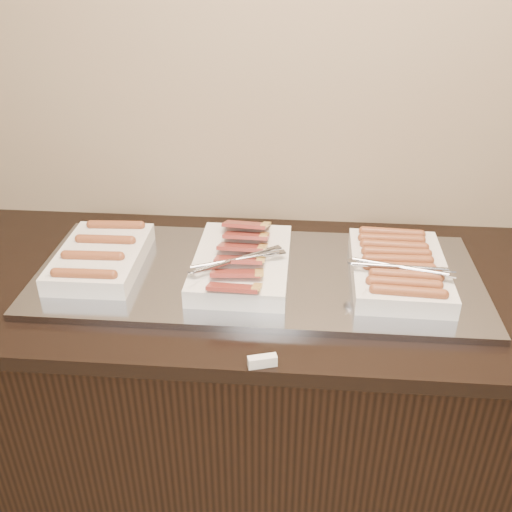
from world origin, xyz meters
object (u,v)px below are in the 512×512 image
(counter, at_px, (251,399))
(dish_right, at_px, (398,268))
(dish_center, at_px, (241,262))
(warming_tray, at_px, (257,275))
(dish_left, at_px, (101,257))

(counter, height_order, dish_right, dish_right)
(counter, xyz_separation_m, dish_right, (0.39, -0.00, 0.50))
(dish_center, bearing_deg, counter, 9.36)
(counter, relative_size, dish_right, 5.53)
(counter, xyz_separation_m, warming_tray, (0.02, 0.00, 0.46))
(counter, bearing_deg, warming_tray, 0.00)
(dish_left, distance_m, dish_center, 0.39)
(counter, height_order, dish_center, dish_center)
(dish_right, bearing_deg, dish_center, -179.00)
(counter, relative_size, dish_center, 5.11)
(warming_tray, xyz_separation_m, dish_center, (-0.04, -0.00, 0.04))
(warming_tray, height_order, dish_center, dish_center)
(counter, bearing_deg, dish_left, -180.00)
(warming_tray, height_order, dish_right, dish_right)
(warming_tray, bearing_deg, dish_right, -0.57)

